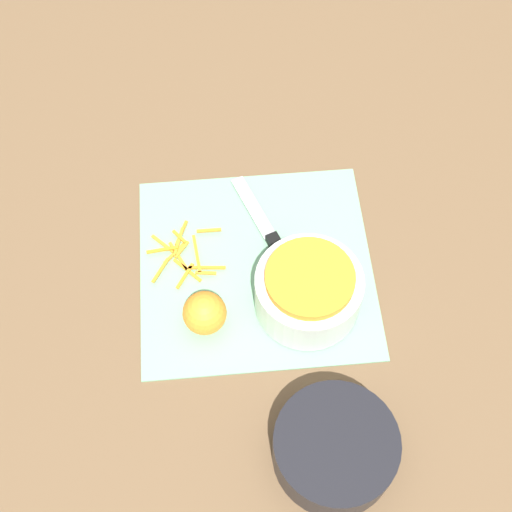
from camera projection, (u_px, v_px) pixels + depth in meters
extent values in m
plane|color=brown|center=(256.00, 267.00, 1.15)|extent=(4.00, 4.00, 0.00)
cube|color=#75AD84|center=(256.00, 266.00, 1.15)|extent=(0.37, 0.36, 0.01)
cylinder|color=silver|center=(308.00, 292.00, 1.08)|extent=(0.16, 0.16, 0.08)
cylinder|color=orange|center=(310.00, 279.00, 1.04)|extent=(0.13, 0.13, 0.02)
cylinder|color=black|center=(335.00, 448.00, 0.97)|extent=(0.17, 0.17, 0.07)
cube|color=black|center=(285.00, 261.00, 1.14)|extent=(0.06, 0.11, 0.02)
cube|color=#B2B2B7|center=(253.00, 207.00, 1.20)|extent=(0.07, 0.13, 0.00)
sphere|color=orange|center=(205.00, 313.00, 1.07)|extent=(0.07, 0.07, 0.07)
cube|color=orange|center=(178.00, 256.00, 1.15)|extent=(0.03, 0.06, 0.00)
cube|color=orange|center=(185.00, 276.00, 1.13)|extent=(0.03, 0.04, 0.00)
cube|color=orange|center=(207.00, 265.00, 1.14)|extent=(0.06, 0.01, 0.00)
cube|color=orange|center=(162.00, 250.00, 1.15)|extent=(0.05, 0.01, 0.00)
cube|color=orange|center=(179.00, 237.00, 1.17)|extent=(0.02, 0.03, 0.00)
cube|color=orange|center=(197.00, 254.00, 1.15)|extent=(0.01, 0.07, 0.00)
cube|color=orange|center=(160.00, 270.00, 1.13)|extent=(0.03, 0.04, 0.00)
cube|color=orange|center=(182.00, 250.00, 1.16)|extent=(0.03, 0.03, 0.00)
cube|color=orange|center=(164.00, 244.00, 1.17)|extent=(0.04, 0.04, 0.00)
cube|color=orange|center=(187.00, 268.00, 1.14)|extent=(0.04, 0.05, 0.00)
cube|color=orange|center=(174.00, 253.00, 1.16)|extent=(0.04, 0.04, 0.00)
cube|color=orange|center=(209.00, 230.00, 1.17)|extent=(0.04, 0.01, 0.00)
cube|color=orange|center=(179.00, 242.00, 1.16)|extent=(0.02, 0.05, 0.00)
cube|color=orange|center=(206.00, 273.00, 1.13)|extent=(0.03, 0.01, 0.00)
cube|color=orange|center=(181.00, 233.00, 1.18)|extent=(0.02, 0.05, 0.00)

